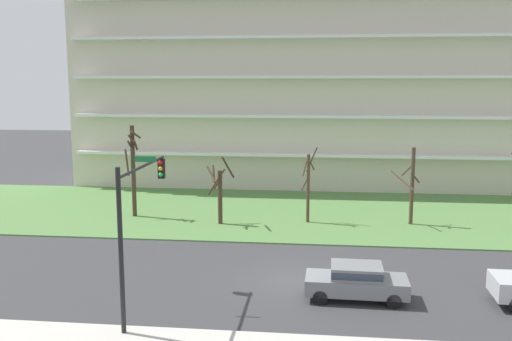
{
  "coord_description": "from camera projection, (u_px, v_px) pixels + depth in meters",
  "views": [
    {
      "loc": [
        0.86,
        -25.52,
        9.37
      ],
      "look_at": [
        -2.66,
        6.0,
        4.36
      ],
      "focal_mm": 39.1,
      "sensor_mm": 36.0,
      "label": 1
    }
  ],
  "objects": [
    {
      "name": "grass_lawn_strip",
      "position": [
        305.0,
        213.0,
        40.34
      ],
      "size": [
        80.0,
        16.0,
        0.08
      ],
      "primitive_type": "cube",
      "color": "#547F42",
      "rests_on": "ground"
    },
    {
      "name": "tree_right",
      "position": [
        411.0,
        185.0,
        36.59
      ],
      "size": [
        1.89,
        2.15,
        5.2
      ],
      "color": "#4C3828",
      "rests_on": "ground"
    },
    {
      "name": "tree_left",
      "position": [
        220.0,
        191.0,
        36.78
      ],
      "size": [
        1.89,
        1.86,
        4.72
      ],
      "color": "#423023",
      "rests_on": "ground"
    },
    {
      "name": "sedan_gray_near_left",
      "position": [
        356.0,
        280.0,
        24.22
      ],
      "size": [
        4.44,
        1.91,
        1.57
      ],
      "rotation": [
        0.0,
        0.0,
        -0.02
      ],
      "color": "slate",
      "rests_on": "ground"
    },
    {
      "name": "tree_center",
      "position": [
        308.0,
        185.0,
        37.18
      ],
      "size": [
        1.11,
        1.06,
        5.14
      ],
      "color": "#4C3828",
      "rests_on": "ground"
    },
    {
      "name": "traffic_signal_mast",
      "position": [
        137.0,
        209.0,
        22.1
      ],
      "size": [
        0.9,
        5.93,
        6.4
      ],
      "color": "black",
      "rests_on": "ground"
    },
    {
      "name": "tree_far_left",
      "position": [
        133.0,
        169.0,
        38.69
      ],
      "size": [
        1.25,
        0.95,
        6.46
      ],
      "color": "#423023",
      "rests_on": "ground"
    },
    {
      "name": "apartment_building",
      "position": [
        310.0,
        78.0,
        51.68
      ],
      "size": [
        42.2,
        11.17,
        19.67
      ],
      "color": "beige",
      "rests_on": "ground"
    },
    {
      "name": "ground",
      "position": [
        297.0,
        281.0,
        26.61
      ],
      "size": [
        160.0,
        160.0,
        0.0
      ],
      "primitive_type": "plane",
      "color": "#38383A"
    }
  ]
}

